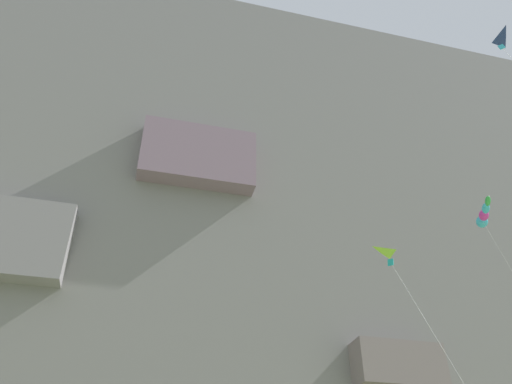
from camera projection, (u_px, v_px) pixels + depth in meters
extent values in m
cube|color=slate|center=(182.00, 237.00, 78.30)|extent=(180.00, 28.65, 82.58)
cube|color=slate|center=(198.00, 159.00, 68.55)|extent=(15.15, 4.03, 9.07)
cube|color=slate|center=(396.00, 367.00, 58.12)|extent=(10.39, 4.74, 4.92)
pyramid|color=navy|center=(493.00, 48.00, 24.10)|extent=(1.15, 1.24, 0.18)
cube|color=#38B2D1|center=(502.00, 47.00, 23.95)|extent=(0.26, 0.20, 0.32)
pyramid|color=#8CCC33|center=(398.00, 257.00, 26.32)|extent=(1.61, 1.51, 0.16)
cube|color=teal|center=(391.00, 262.00, 26.48)|extent=(0.24, 0.32, 0.40)
ellipsoid|color=#38B2D1|center=(482.00, 222.00, 42.69)|extent=(1.42, 1.53, 1.07)
ellipsoid|color=#CC3399|center=(484.00, 215.00, 41.53)|extent=(1.26, 1.42, 0.90)
ellipsoid|color=#38B2D1|center=(486.00, 208.00, 40.36)|extent=(1.10, 1.32, 0.73)
ellipsoid|color=green|center=(488.00, 201.00, 39.20)|extent=(0.94, 1.21, 0.56)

